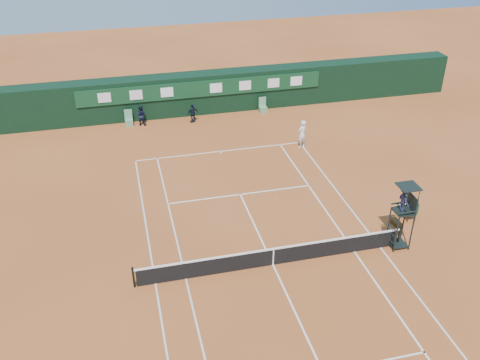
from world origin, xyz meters
name	(u,v)px	position (x,y,z in m)	size (l,w,h in m)	color
ground	(273,265)	(0.00, 0.00, 0.00)	(90.00, 90.00, 0.00)	#B35B2A
court_lines	(273,265)	(0.00, 0.00, 0.01)	(11.05, 23.85, 0.01)	silver
tennis_net	(273,256)	(0.00, 0.00, 0.51)	(12.90, 0.10, 1.10)	black
back_wall	(201,93)	(0.00, 18.74, 1.51)	(40.00, 1.65, 3.00)	black
linesman_chair_left	(129,121)	(-5.50, 17.48, 0.32)	(0.55, 0.50, 1.15)	#5C8D69
linesman_chair_right	(263,108)	(4.50, 17.48, 0.32)	(0.55, 0.50, 1.15)	#5F9264
umpire_chair	(404,204)	(6.33, -0.07, 2.46)	(0.96, 0.95, 3.42)	black
player_bench	(409,206)	(8.17, 2.19, 0.60)	(0.55, 1.20, 1.10)	#183E29
tennis_bag	(396,223)	(7.14, 1.51, 0.13)	(0.31, 0.70, 0.26)	black
cooler	(406,209)	(8.11, 2.36, 0.33)	(0.57, 0.57, 0.65)	white
tennis_ball	(277,198)	(1.90, 5.45, 0.03)	(0.07, 0.07, 0.07)	#E8F038
player	(302,134)	(5.37, 11.23, 0.96)	(0.70, 0.46, 1.91)	white
ball_kid_left	(141,115)	(-4.62, 17.33, 0.75)	(0.72, 0.56, 1.49)	black
ball_kid_right	(193,113)	(-0.95, 16.88, 0.72)	(0.84, 0.35, 1.43)	black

